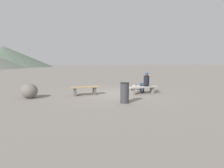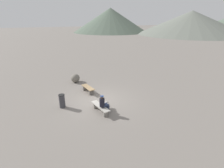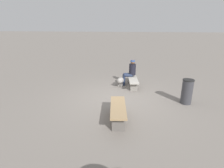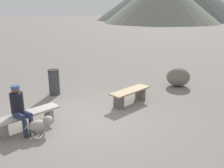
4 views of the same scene
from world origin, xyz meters
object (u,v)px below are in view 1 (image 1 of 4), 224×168
(seated_person, at_px, (145,82))
(trash_bin, at_px, (125,93))
(bench_left, at_px, (85,89))
(dog, at_px, (137,87))
(bench_right, at_px, (143,88))
(boulder, at_px, (29,91))

(seated_person, height_order, trash_bin, seated_person)
(bench_left, relative_size, trash_bin, 1.73)
(seated_person, height_order, dog, seated_person)
(bench_left, height_order, dog, bench_left)
(bench_left, xyz_separation_m, bench_right, (3.34, -0.06, -0.01))
(seated_person, relative_size, dog, 1.74)
(trash_bin, bearing_deg, dog, 63.67)
(boulder, bearing_deg, seated_person, 5.02)
(bench_left, height_order, seated_person, seated_person)
(bench_right, relative_size, dog, 2.53)
(trash_bin, bearing_deg, boulder, 159.10)
(seated_person, xyz_separation_m, boulder, (-6.34, -0.56, -0.33))
(bench_left, relative_size, dog, 2.26)
(boulder, bearing_deg, dog, 9.32)
(bench_right, distance_m, trash_bin, 2.68)
(dog, xyz_separation_m, boulder, (-5.97, -0.98, 0.08))
(bench_right, bearing_deg, dog, 96.13)
(bench_right, bearing_deg, seated_person, 22.98)
(seated_person, relative_size, trash_bin, 1.33)
(bench_left, distance_m, seated_person, 3.55)
(dog, height_order, boulder, boulder)
(seated_person, distance_m, trash_bin, 2.90)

